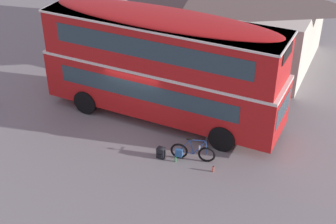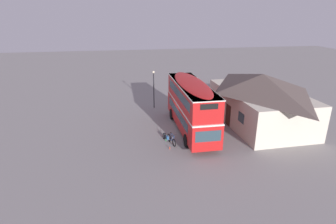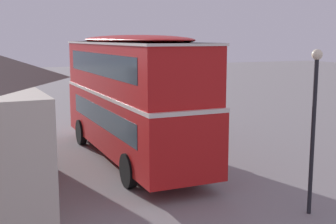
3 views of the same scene
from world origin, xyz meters
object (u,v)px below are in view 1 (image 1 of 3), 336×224
touring_bicycle (191,152)px  backpack_on_ground (161,152)px  water_bottle_green_metal (175,159)px  water_bottle_red_squeeze (213,169)px  double_decker_bus (162,63)px

touring_bicycle → backpack_on_ground: (-1.12, -0.36, -0.12)m
water_bottle_green_metal → touring_bicycle: bearing=36.4°
water_bottle_red_squeeze → water_bottle_green_metal: bearing=-177.5°
water_bottle_red_squeeze → backpack_on_ground: bearing=-178.3°
touring_bicycle → backpack_on_ground: size_ratio=3.52×
touring_bicycle → water_bottle_green_metal: 0.66m
double_decker_bus → water_bottle_green_metal: (1.89, -2.70, -2.53)m
double_decker_bus → water_bottle_red_squeeze: bearing=-37.6°
backpack_on_ground → water_bottle_red_squeeze: size_ratio=1.87×
backpack_on_ground → water_bottle_green_metal: backpack_on_ground is taller
water_bottle_green_metal → double_decker_bus: bearing=124.9°
double_decker_bus → water_bottle_red_squeeze: (3.42, -2.64, -2.52)m
double_decker_bus → touring_bicycle: bearing=-44.5°
double_decker_bus → touring_bicycle: double_decker_bus is taller
water_bottle_green_metal → water_bottle_red_squeeze: size_ratio=0.95×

